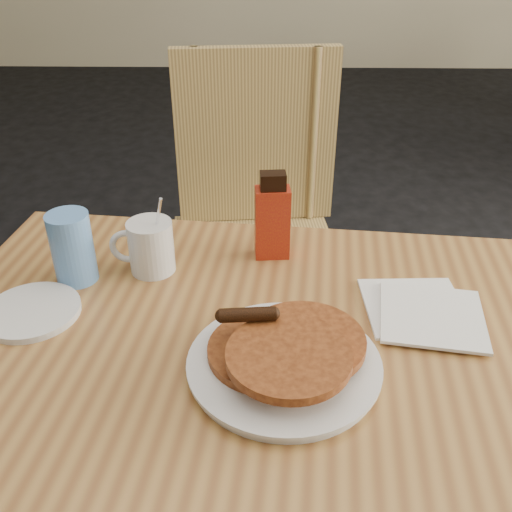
{
  "coord_description": "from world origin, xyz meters",
  "views": [
    {
      "loc": [
        -0.02,
        -0.78,
        1.36
      ],
      "look_at": [
        -0.04,
        0.03,
        0.86
      ],
      "focal_mm": 40.0,
      "sensor_mm": 36.0,
      "label": 1
    }
  ],
  "objects": [
    {
      "name": "side_saucer",
      "position": [
        -0.43,
        0.01,
        0.76
      ],
      "size": [
        0.21,
        0.21,
        0.01
      ],
      "primitive_type": "cylinder",
      "rotation": [
        0.0,
        0.0,
        0.3
      ],
      "color": "silver",
      "rests_on": "main_table"
    },
    {
      "name": "pancake_plate",
      "position": [
        0.01,
        -0.12,
        0.77
      ],
      "size": [
        0.3,
        0.3,
        0.09
      ],
      "rotation": [
        0.0,
        0.0,
        -0.34
      ],
      "color": "silver",
      "rests_on": "main_table"
    },
    {
      "name": "chair_main_far",
      "position": [
        -0.05,
        0.71,
        0.62
      ],
      "size": [
        0.51,
        0.51,
        1.04
      ],
      "rotation": [
        0.0,
        0.0,
        0.1
      ],
      "color": "tan",
      "rests_on": "floor"
    },
    {
      "name": "syrup_bottle",
      "position": [
        -0.01,
        0.21,
        0.83
      ],
      "size": [
        0.07,
        0.05,
        0.18
      ],
      "rotation": [
        0.0,
        0.0,
        0.08
      ],
      "color": "maroon",
      "rests_on": "main_table"
    },
    {
      "name": "blue_tumbler",
      "position": [
        -0.38,
        0.12,
        0.82
      ],
      "size": [
        0.1,
        0.1,
        0.14
      ],
      "primitive_type": "cylinder",
      "rotation": [
        0.0,
        0.0,
        -0.27
      ],
      "color": "#5B91D7",
      "rests_on": "main_table"
    },
    {
      "name": "main_table",
      "position": [
        -0.04,
        -0.04,
        0.71
      ],
      "size": [
        1.25,
        0.91,
        0.75
      ],
      "rotation": [
        0.0,
        0.0,
        -0.1
      ],
      "color": "#A6753B",
      "rests_on": "floor"
    },
    {
      "name": "napkin_stack",
      "position": [
        0.26,
        0.02,
        0.76
      ],
      "size": [
        0.21,
        0.22,
        0.01
      ],
      "rotation": [
        0.0,
        0.0,
        0.04
      ],
      "color": "white",
      "rests_on": "main_table"
    },
    {
      "name": "coffee_mug",
      "position": [
        -0.24,
        0.15,
        0.8
      ],
      "size": [
        0.12,
        0.09,
        0.16
      ],
      "rotation": [
        0.0,
        0.0,
        0.33
      ],
      "color": "silver",
      "rests_on": "main_table"
    }
  ]
}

